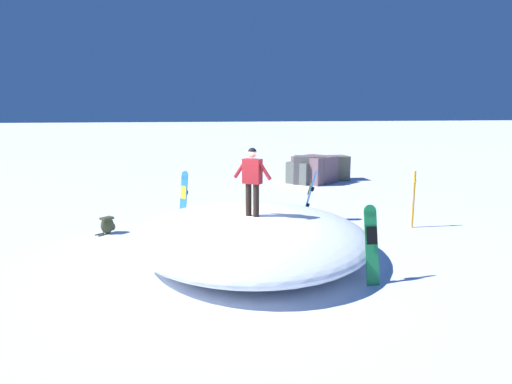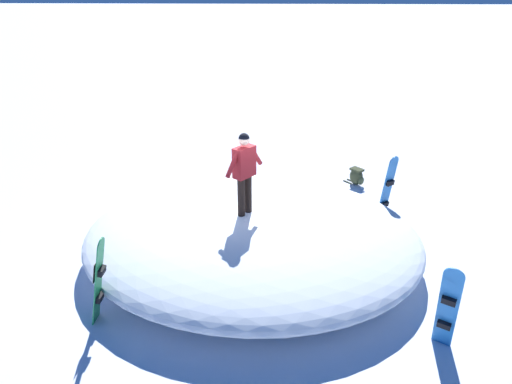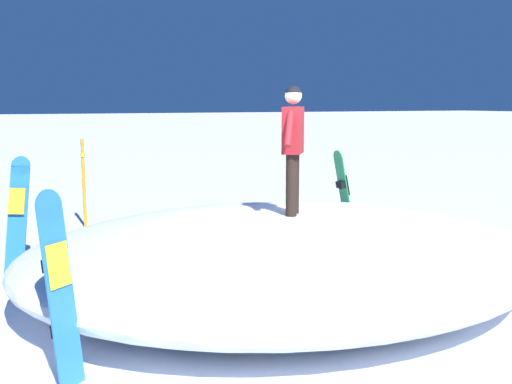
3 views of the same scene
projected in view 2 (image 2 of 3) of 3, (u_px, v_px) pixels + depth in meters
ground at (238, 240)px, 9.49m from camera, size 240.00×240.00×0.00m
snow_mound at (252, 235)px, 8.73m from camera, size 6.93×5.98×0.98m
snowboarder_standing at (244, 168)px, 8.10m from camera, size 0.67×0.83×1.61m
snowboard_primary_upright at (448, 308)px, 6.24m from camera, size 0.47×0.53×1.63m
snowboard_secondary_upright at (99, 280)px, 6.87m from camera, size 0.36×0.27×1.58m
snowboard_tertiary_upright at (387, 189)px, 9.74m from camera, size 0.35×0.34×1.68m
backpack_near at (357, 176)px, 11.97m from camera, size 0.54×0.56×0.48m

